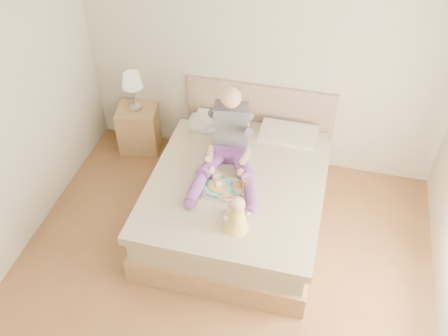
% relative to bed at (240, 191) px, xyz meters
% --- Properties ---
extents(room, '(4.02, 4.22, 2.71)m').
position_rel_bed_xyz_m(room, '(0.08, -1.08, 1.19)').
color(room, brown).
rests_on(room, ground).
extents(bed, '(1.70, 2.18, 1.00)m').
position_rel_bed_xyz_m(bed, '(0.00, 0.00, 0.00)').
color(bed, '#977246').
rests_on(bed, ground).
extents(nightstand, '(0.53, 0.49, 0.57)m').
position_rel_bed_xyz_m(nightstand, '(-1.44, 0.80, -0.03)').
color(nightstand, '#977246').
rests_on(nightstand, ground).
extents(lamp, '(0.24, 0.24, 0.48)m').
position_rel_bed_xyz_m(lamp, '(-1.44, 0.79, 0.62)').
color(lamp, silver).
rests_on(lamp, nightstand).
extents(adult, '(0.70, 1.03, 0.83)m').
position_rel_bed_xyz_m(adult, '(-0.14, 0.08, 0.54)').
color(adult, '#643484').
rests_on(adult, bed).
extents(tray, '(0.44, 0.35, 0.12)m').
position_rel_bed_xyz_m(tray, '(-0.07, -0.30, 0.32)').
color(tray, silver).
rests_on(tray, bed).
extents(baby, '(0.29, 0.33, 0.38)m').
position_rel_bed_xyz_m(baby, '(0.13, -0.74, 0.45)').
color(baby, '#F1DE4C').
rests_on(baby, bed).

